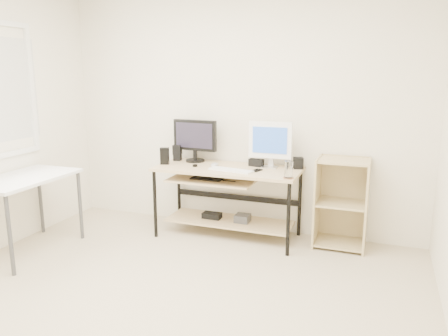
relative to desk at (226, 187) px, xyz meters
name	(u,v)px	position (x,y,z in m)	size (l,w,h in m)	color
room	(129,132)	(-0.11, -1.62, 0.78)	(4.01, 4.01, 2.62)	beige
desk	(226,187)	(0.00, 0.00, 0.00)	(1.50, 0.65, 0.75)	#D0B584
side_table	(24,185)	(-1.65, -1.06, 0.13)	(0.60, 1.00, 0.75)	white
shelf_unit	(342,202)	(1.18, 0.16, -0.09)	(0.50, 0.40, 0.90)	#CBB67E
black_monitor	(195,138)	(-0.42, 0.17, 0.48)	(0.51, 0.21, 0.46)	black
white_imac	(270,141)	(0.43, 0.15, 0.49)	(0.45, 0.14, 0.48)	silver
keyboard	(231,170)	(0.11, -0.13, 0.22)	(0.46, 0.13, 0.02)	white
mouse	(215,165)	(-0.12, -0.01, 0.23)	(0.08, 0.12, 0.04)	#B3B3B8
center_speaker	(256,163)	(0.28, 0.16, 0.25)	(0.15, 0.07, 0.08)	black
speaker_left	(177,152)	(-0.63, 0.15, 0.30)	(0.10, 0.10, 0.18)	black
speaker_right	(298,163)	(0.72, 0.21, 0.27)	(0.10, 0.10, 0.12)	black
audio_controller	(165,156)	(-0.67, -0.07, 0.30)	(0.09, 0.06, 0.18)	black
volume_puck	(195,166)	(-0.31, -0.08, 0.22)	(0.05, 0.05, 0.02)	black
smartphone	(257,170)	(0.35, -0.05, 0.22)	(0.07, 0.13, 0.01)	black
coaster	(288,178)	(0.72, -0.25, 0.21)	(0.10, 0.10, 0.01)	#966643
drinking_glass	(289,169)	(0.72, -0.25, 0.30)	(0.08, 0.08, 0.16)	white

